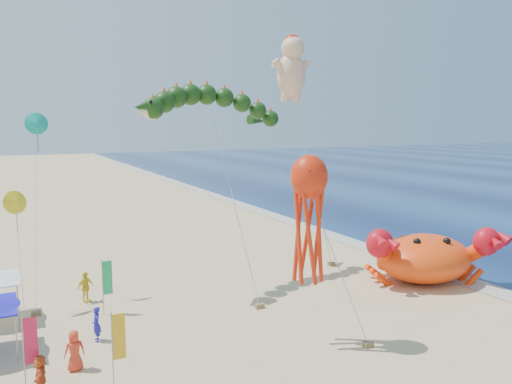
# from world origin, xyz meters

# --- Properties ---
(ground) EXTENTS (320.00, 320.00, 0.00)m
(ground) POSITION_xyz_m (0.00, 0.00, 0.00)
(ground) COLOR #D1B784
(ground) RESTS_ON ground
(foam_strip) EXTENTS (320.00, 320.00, 0.00)m
(foam_strip) POSITION_xyz_m (12.00, 0.00, 0.01)
(foam_strip) COLOR silver
(foam_strip) RESTS_ON ground
(crab_inflatable) EXTENTS (8.94, 7.59, 3.92)m
(crab_inflatable) POSITION_xyz_m (9.52, -0.47, 1.73)
(crab_inflatable) COLOR #FF420D
(crab_inflatable) RESTS_ON ground
(dragon_kite) EXTENTS (11.73, 9.47, 12.71)m
(dragon_kite) POSITION_xyz_m (-3.07, 6.47, 11.41)
(dragon_kite) COLOR black
(dragon_kite) RESTS_ON ground
(cherub_kite) EXTENTS (4.96, 1.81, 16.48)m
(cherub_kite) POSITION_xyz_m (2.42, 5.39, 14.34)
(cherub_kite) COLOR #F2B794
(cherub_kite) RESTS_ON ground
(octopus_kite) EXTENTS (3.51, 2.67, 9.14)m
(octopus_kite) POSITION_xyz_m (-2.72, -4.93, 6.59)
(octopus_kite) COLOR red
(octopus_kite) RESTS_ON ground
(feather_flags) EXTENTS (9.40, 8.16, 3.20)m
(feather_flags) POSITION_xyz_m (-14.19, -1.31, 2.01)
(feather_flags) COLOR gray
(feather_flags) RESTS_ON ground
(beachgoers) EXTENTS (28.28, 11.26, 1.86)m
(beachgoers) POSITION_xyz_m (-11.67, 0.97, 0.87)
(beachgoers) COLOR silver
(beachgoers) RESTS_ON ground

